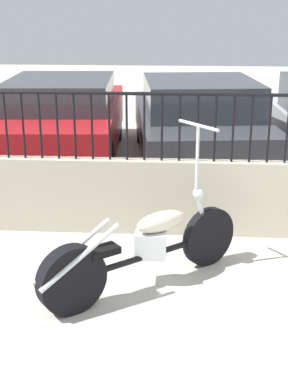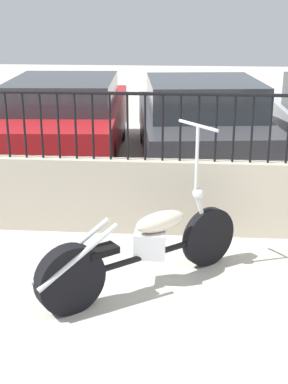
# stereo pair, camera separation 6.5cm
# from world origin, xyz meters

# --- Properties ---
(motorcycle_black) EXTENTS (1.73, 1.45, 1.44)m
(motorcycle_black) POSITION_xyz_m (-1.67, 1.34, 0.37)
(motorcycle_black) COLOR black
(motorcycle_black) RESTS_ON ground_plane
(car_red) EXTENTS (2.02, 4.35, 1.35)m
(car_red) POSITION_xyz_m (-3.19, 5.50, 0.69)
(car_red) COLOR black
(car_red) RESTS_ON ground_plane
(car_dark_grey) EXTENTS (2.33, 4.24, 1.34)m
(car_dark_grey) POSITION_xyz_m (-1.02, 5.61, 0.67)
(car_dark_grey) COLOR black
(car_dark_grey) RESTS_ON ground_plane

